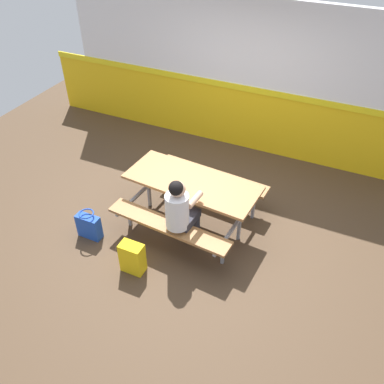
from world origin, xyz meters
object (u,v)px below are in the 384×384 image
student_nearer (180,210)px  tote_bag_bright (89,226)px  backpack_dark (133,258)px  picnic_table_main (192,191)px

student_nearer → tote_bag_bright: (-1.27, -0.31, -0.51)m
student_nearer → backpack_dark: (-0.40, -0.58, -0.49)m
picnic_table_main → tote_bag_bright: bearing=-143.3°
picnic_table_main → tote_bag_bright: picnic_table_main is taller
picnic_table_main → student_nearer: student_nearer is taller
picnic_table_main → backpack_dark: (-0.30, -1.14, -0.36)m
picnic_table_main → tote_bag_bright: (-1.17, -0.87, -0.38)m
picnic_table_main → student_nearer: bearing=-80.0°
backpack_dark → tote_bag_bright: bearing=162.9°
student_nearer → backpack_dark: 0.86m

